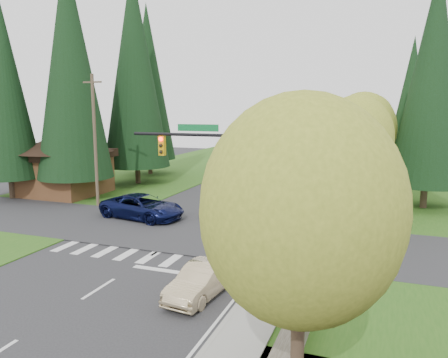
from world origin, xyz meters
The scene contains 34 objects.
ground centered at (0.00, 0.00, 0.00)m, with size 120.00×120.00×0.00m, color #28282B.
grass_east centered at (13.00, 20.00, 0.03)m, with size 14.00×110.00×0.06m, color #275416.
grass_west centered at (-13.00, 20.00, 0.03)m, with size 14.00×110.00×0.06m, color #275416.
cross_street centered at (0.00, 8.00, 0.00)m, with size 120.00×8.00×0.10m, color #28282B.
sidewalk_east centered at (6.90, 22.00, 0.07)m, with size 1.80×80.00×0.13m, color gray.
curb_east centered at (6.05, 22.00, 0.07)m, with size 0.20×80.00×0.13m, color gray.
stone_wall_south centered at (8.60, -3.00, 0.35)m, with size 0.70×14.00×0.70m, color #4C4438.
stone_wall_north centered at (8.60, 30.00, 0.35)m, with size 0.70×40.00×0.70m, color #4C4438.
traffic_signal centered at (4.37, 4.50, 4.98)m, with size 8.70×0.37×6.80m.
brown_building centered at (-15.00, 15.00, 3.14)m, with size 8.40×8.40×5.40m.
utility_pole centered at (-9.50, 12.00, 5.14)m, with size 1.60×0.24×10.00m.
decid_tree_0 centered at (9.20, 14.00, 5.60)m, with size 4.80×4.80×8.37m.
decid_tree_1 centered at (9.30, 21.00, 5.80)m, with size 5.20×5.20×8.80m.
decid_tree_2 centered at (9.10, 28.00, 5.93)m, with size 5.00×5.00×8.82m.
decid_tree_3 centered at (9.20, 35.00, 5.66)m, with size 5.00×5.00×8.55m.
decid_tree_4 centered at (9.30, 42.00, 6.06)m, with size 5.40×5.40×9.18m.
decid_tree_5 centered at (9.10, 49.00, 5.53)m, with size 4.80×4.80×8.30m.
decid_tree_6 centered at (9.20, 56.00, 5.86)m, with size 5.20×5.20×8.86m.
decid_tree_south centered at (9.30, -6.00, 5.27)m, with size 4.60×4.60×7.92m.
conifer_w_a centered at (-13.00, 14.00, 10.79)m, with size 6.12×6.12×19.80m.
conifer_w_b centered at (-16.00, 18.00, 9.79)m, with size 5.44×5.44×17.80m.
conifer_w_c centered at (-12.00, 22.00, 11.29)m, with size 6.46×6.46×20.80m.
conifer_w_d centered at (-18.00, 12.00, 9.29)m, with size 5.10×5.10×16.80m.
conifer_w_e centered at (-14.00, 28.00, 10.29)m, with size 5.78×5.78×18.80m.
conifer_e_a centered at (14.00, 20.00, 9.79)m, with size 5.44×5.44×17.80m.
conifer_e_b centered at (15.00, 34.00, 10.79)m, with size 6.12×6.12×19.80m.
conifer_e_c centered at (14.00, 48.00, 9.29)m, with size 5.10×5.10×16.80m.
sedan_champagne centered at (4.37, -0.16, 0.66)m, with size 1.41×4.04×1.33m, color #CDB689.
suv_navy centered at (-4.34, 9.93, 0.83)m, with size 2.77×6.01×1.67m, color #0B1038.
parked_car_a centered at (5.60, 19.16, 0.73)m, with size 1.71×4.26×1.45m, color #B7B7BC.
parked_car_b centered at (5.60, 26.27, 0.75)m, with size 2.10×5.16×1.50m, color slate.
parked_car_c centered at (4.20, 31.37, 0.66)m, with size 1.39×3.99×1.32m, color #B4B3B8.
parked_car_d centered at (4.74, 37.38, 0.69)m, with size 1.64×4.08×1.39m, color silver.
parked_car_e centered at (5.60, 44.71, 0.70)m, with size 1.95×4.80×1.39m, color #A4A5A9.
Camera 1 is at (10.95, -15.50, 7.54)m, focal length 35.00 mm.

